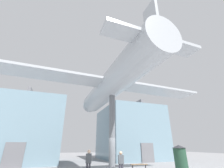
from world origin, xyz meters
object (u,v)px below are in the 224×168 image
plaza_bench (139,165)px  visitor_person (121,162)px  info_kiosk (181,160)px  support_pylon_central (112,133)px  suspended_airplane (111,85)px  visitor_second (89,161)px

plaza_bench → visitor_person: bearing=-144.4°
visitor_person → info_kiosk: info_kiosk is taller
support_pylon_central → info_kiosk: 5.07m
info_kiosk → visitor_person: bearing=151.0°
suspended_airplane → visitor_person: size_ratio=10.79×
plaza_bench → info_kiosk: 3.98m
suspended_airplane → visitor_second: size_ratio=10.09×
support_pylon_central → suspended_airplane: 3.94m
visitor_second → plaza_bench: size_ratio=1.12×
suspended_airplane → plaza_bench: size_ratio=11.34×
visitor_second → info_kiosk: bearing=174.1°
visitor_person → visitor_second: (-2.23, 0.71, 0.08)m
support_pylon_central → visitor_second: size_ratio=3.38×
suspended_airplane → plaza_bench: (3.21, 1.71, -6.37)m
suspended_airplane → visitor_person: 5.95m
plaza_bench → info_kiosk: info_kiosk is taller
support_pylon_central → plaza_bench: support_pylon_central is taller
visitor_second → info_kiosk: size_ratio=0.84×
info_kiosk → suspended_airplane: bearing=155.1°
info_kiosk → visitor_second: bearing=155.0°
suspended_airplane → visitor_second: (-1.45, 0.68, -5.83)m
support_pylon_central → suspended_airplane: size_ratio=0.33×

